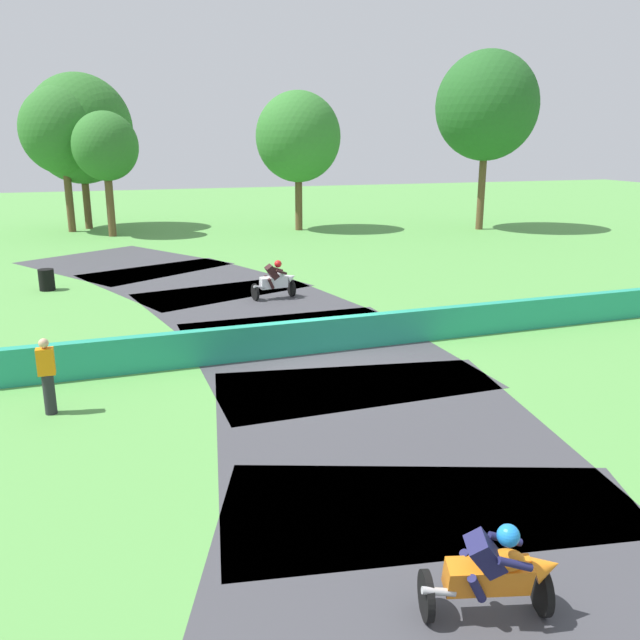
{
  "coord_description": "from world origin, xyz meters",
  "views": [
    {
      "loc": [
        -5.07,
        -16.02,
        5.53
      ],
      "look_at": [
        -0.01,
        -0.08,
        0.9
      ],
      "focal_mm": 37.04,
      "sensor_mm": 36.0,
      "label": 1
    }
  ],
  "objects_px": {
    "tire_stack_mid_a": "(126,359)",
    "track_marshal": "(47,376)",
    "motorcycle_lead_orange": "(495,572)",
    "tire_stack_mid_b": "(47,280)",
    "motorcycle_chase_white": "(276,280)"
  },
  "relations": [
    {
      "from": "tire_stack_mid_a",
      "to": "track_marshal",
      "type": "relative_size",
      "value": 0.43
    },
    {
      "from": "tire_stack_mid_a",
      "to": "motorcycle_lead_orange",
      "type": "bearing_deg",
      "value": -70.1
    },
    {
      "from": "track_marshal",
      "to": "motorcycle_lead_orange",
      "type": "bearing_deg",
      "value": -56.13
    },
    {
      "from": "tire_stack_mid_b",
      "to": "tire_stack_mid_a",
      "type": "bearing_deg",
      "value": -75.46
    },
    {
      "from": "motorcycle_chase_white",
      "to": "tire_stack_mid_a",
      "type": "height_order",
      "value": "motorcycle_chase_white"
    },
    {
      "from": "motorcycle_chase_white",
      "to": "tire_stack_mid_a",
      "type": "xyz_separation_m",
      "value": [
        -5.33,
        -5.91,
        -0.46
      ]
    },
    {
      "from": "tire_stack_mid_a",
      "to": "tire_stack_mid_b",
      "type": "distance_m",
      "value": 10.11
    },
    {
      "from": "motorcycle_lead_orange",
      "to": "track_marshal",
      "type": "xyz_separation_m",
      "value": [
        -5.43,
        8.09,
        0.17
      ]
    },
    {
      "from": "motorcycle_lead_orange",
      "to": "tire_stack_mid_b",
      "type": "height_order",
      "value": "motorcycle_lead_orange"
    },
    {
      "from": "motorcycle_chase_white",
      "to": "track_marshal",
      "type": "height_order",
      "value": "track_marshal"
    },
    {
      "from": "motorcycle_chase_white",
      "to": "tire_stack_mid_b",
      "type": "xyz_separation_m",
      "value": [
        -7.87,
        3.87,
        -0.26
      ]
    },
    {
      "from": "tire_stack_mid_a",
      "to": "track_marshal",
      "type": "distance_m",
      "value": 3.07
    },
    {
      "from": "tire_stack_mid_b",
      "to": "track_marshal",
      "type": "xyz_separation_m",
      "value": [
        0.96,
        -12.35,
        0.42
      ]
    },
    {
      "from": "track_marshal",
      "to": "tire_stack_mid_b",
      "type": "bearing_deg",
      "value": 94.46
    },
    {
      "from": "tire_stack_mid_a",
      "to": "tire_stack_mid_b",
      "type": "bearing_deg",
      "value": 104.54
    }
  ]
}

